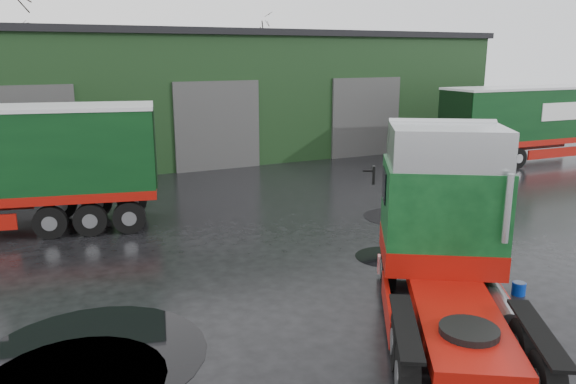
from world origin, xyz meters
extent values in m
plane|color=black|center=(0.00, 0.00, 0.00)|extent=(100.00, 100.00, 0.00)
cube|color=black|center=(2.00, 20.00, 3.00)|extent=(32.00, 12.00, 6.00)
cube|color=black|center=(2.00, 20.00, 6.15)|extent=(32.40, 12.40, 0.30)
cylinder|color=#072A99|center=(3.37, -2.14, 0.14)|extent=(0.34, 0.34, 0.28)
cylinder|color=black|center=(-5.45, -0.73, 0.00)|extent=(4.02, 4.02, 0.01)
cylinder|color=black|center=(4.66, 4.00, 0.00)|extent=(2.20, 2.20, 0.01)
cylinder|color=black|center=(-5.83, -1.43, 0.00)|extent=(2.99, 2.99, 0.01)
cylinder|color=black|center=(2.12, 1.10, 0.00)|extent=(1.58, 1.58, 0.01)
camera|label=1|loc=(-6.25, -10.24, 5.17)|focal=35.00mm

